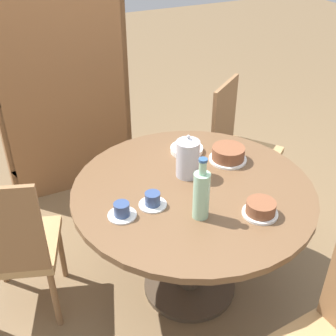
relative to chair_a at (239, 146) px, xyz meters
name	(u,v)px	position (x,y,z in m)	size (l,w,h in m)	color
ground_plane	(189,286)	(-0.72, -0.60, -0.49)	(14.00, 14.00, 0.00)	brown
dining_table	(192,210)	(-0.72, -0.60, 0.09)	(1.25, 1.25, 0.73)	#473828
chair_a	(239,146)	(0.00, 0.00, 0.00)	(0.59, 0.59, 0.94)	olive
chair_b	(13,246)	(-1.62, -0.35, 0.00)	(0.54, 0.54, 0.94)	olive
bookshelf	(60,82)	(-1.03, 0.83, 0.37)	(0.96, 0.28, 1.70)	brown
coffee_pot	(188,157)	(-0.69, -0.48, 0.35)	(0.12, 0.12, 0.24)	silver
water_bottle	(201,194)	(-0.81, -0.82, 0.37)	(0.08, 0.08, 0.31)	#99C6A3
cake_main	(228,154)	(-0.42, -0.45, 0.28)	(0.21, 0.21, 0.08)	white
cake_second	(261,209)	(-0.55, -0.93, 0.27)	(0.17, 0.17, 0.07)	white
cup_a	(122,211)	(-1.13, -0.65, 0.27)	(0.14, 0.14, 0.07)	silver
cup_b	(153,200)	(-0.97, -0.64, 0.27)	(0.14, 0.14, 0.07)	silver
plate_stack	(187,149)	(-0.58, -0.27, 0.26)	(0.19, 0.19, 0.03)	white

